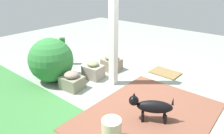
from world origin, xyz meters
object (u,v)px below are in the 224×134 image
stone_planter_mid (72,81)px  porch_pillar (113,25)px  round_shrub (51,60)px  dog (151,106)px  terracotta_pot_tall (64,55)px  stone_planter_near (93,71)px  ceramic_urn (112,131)px  stone_planter_nearest (112,63)px  doormat (165,73)px

stone_planter_mid → porch_pillar: bearing=-124.8°
round_shrub → dog: 2.40m
porch_pillar → dog: size_ratio=3.98×
terracotta_pot_tall → stone_planter_near: bearing=175.3°
ceramic_urn → round_shrub: bearing=-15.7°
stone_planter_nearest → doormat: bearing=-149.6°
round_shrub → terracotta_pot_tall: bearing=-53.0°
stone_planter_nearest → stone_planter_near: (0.03, 0.61, -0.02)m
round_shrub → doormat: (-1.76, -1.92, -0.46)m
dog → doormat: dog is taller
round_shrub → doormat: 2.64m
stone_planter_mid → round_shrub: bearing=1.9°
stone_planter_near → doormat: 1.72m
doormat → ceramic_urn: bearing=100.1°
dog → terracotta_pot_tall: bearing=-12.1°
porch_pillar → doormat: bearing=-118.2°
dog → ceramic_urn: dog is taller
round_shrub → dog: bearing=-177.1°
terracotta_pot_tall → ceramic_urn: terracotta_pot_tall is taller
stone_planter_near → porch_pillar: bearing=-171.2°
stone_planter_nearest → porch_pillar: bearing=132.6°
porch_pillar → stone_planter_mid: bearing=55.2°
round_shrub → terracotta_pot_tall: size_ratio=1.34×
stone_planter_nearest → doormat: (-1.12, -0.66, -0.18)m
stone_planter_nearest → terracotta_pot_tall: size_ratio=0.64×
porch_pillar → ceramic_urn: porch_pillar is taller
stone_planter_mid → round_shrub: size_ratio=0.48×
round_shrub → ceramic_urn: (-2.21, 0.62, -0.29)m
stone_planter_near → round_shrub: (0.60, 0.66, 0.30)m
porch_pillar → round_shrub: porch_pillar is taller
terracotta_pot_tall → doormat: 2.61m
ceramic_urn → terracotta_pot_tall: bearing=-26.3°
stone_planter_mid → stone_planter_near: bearing=-88.0°
stone_planter_near → doormat: stone_planter_near is taller
porch_pillar → round_shrub: (1.12, 0.74, -0.79)m
doormat → porch_pillar: bearing=61.8°
dog → stone_planter_nearest: bearing=-33.1°
stone_planter_near → dog: size_ratio=0.71×
ceramic_urn → doormat: size_ratio=0.55×
porch_pillar → round_shrub: 1.56m
round_shrub → doormat: size_ratio=1.45×
porch_pillar → doormat: size_ratio=3.86×
stone_planter_near → doormat: (-1.15, -1.26, -0.16)m
stone_planter_mid → doormat: bearing=-120.8°
stone_planter_mid → ceramic_urn: (-1.58, 0.64, 0.01)m
stone_planter_nearest → dog: bearing=146.9°
round_shrub → terracotta_pot_tall: (0.57, -0.75, -0.22)m
stone_planter_near → dog: bearing=163.3°
terracotta_pot_tall → porch_pillar: bearing=179.4°
stone_planter_nearest → stone_planter_near: 0.61m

